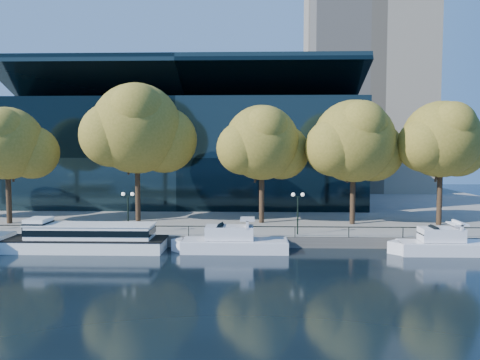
{
  "coord_description": "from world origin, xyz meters",
  "views": [
    {
      "loc": [
        6.24,
        -40.13,
        9.36
      ],
      "look_at": [
        4.7,
        8.0,
        5.99
      ],
      "focal_mm": 35.0,
      "sensor_mm": 36.0,
      "label": 1
    }
  ],
  "objects_px": {
    "tree_1": "(8,145)",
    "tree_4": "(355,143)",
    "tour_boat": "(81,237)",
    "lamp_2": "(298,204)",
    "cruiser_near": "(230,241)",
    "lamp_1": "(128,203)",
    "tree_2": "(138,130)",
    "tree_5": "(443,141)",
    "cruiser_far": "(441,244)",
    "tree_3": "(263,144)"
  },
  "relations": [
    {
      "from": "cruiser_far",
      "to": "tree_2",
      "type": "xyz_separation_m",
      "value": [
        -29.35,
        10.98,
        10.31
      ]
    },
    {
      "from": "tree_3",
      "to": "tree_5",
      "type": "xyz_separation_m",
      "value": [
        19.17,
        -0.81,
        0.34
      ]
    },
    {
      "from": "tree_3",
      "to": "lamp_2",
      "type": "bearing_deg",
      "value": -65.24
    },
    {
      "from": "cruiser_far",
      "to": "tree_3",
      "type": "height_order",
      "value": "tree_3"
    },
    {
      "from": "tree_1",
      "to": "tree_5",
      "type": "height_order",
      "value": "tree_5"
    },
    {
      "from": "tree_4",
      "to": "lamp_1",
      "type": "xyz_separation_m",
      "value": [
        -23.17,
        -6.39,
        -5.86
      ]
    },
    {
      "from": "cruiser_far",
      "to": "tree_5",
      "type": "relative_size",
      "value": 0.68
    },
    {
      "from": "tree_2",
      "to": "tree_5",
      "type": "height_order",
      "value": "tree_2"
    },
    {
      "from": "cruiser_near",
      "to": "tree_1",
      "type": "xyz_separation_m",
      "value": [
        -24.68,
        8.89,
        8.68
      ]
    },
    {
      "from": "tree_5",
      "to": "lamp_2",
      "type": "bearing_deg",
      "value": -159.06
    },
    {
      "from": "cruiser_near",
      "to": "tree_2",
      "type": "height_order",
      "value": "tree_2"
    },
    {
      "from": "tree_1",
      "to": "tree_5",
      "type": "xyz_separation_m",
      "value": [
        46.99,
        0.55,
        0.41
      ]
    },
    {
      "from": "tree_3",
      "to": "lamp_1",
      "type": "distance_m",
      "value": 15.99
    },
    {
      "from": "tree_2",
      "to": "tree_3",
      "type": "height_order",
      "value": "tree_2"
    },
    {
      "from": "tree_1",
      "to": "tree_3",
      "type": "xyz_separation_m",
      "value": [
        27.82,
        1.35,
        0.07
      ]
    },
    {
      "from": "tree_5",
      "to": "lamp_1",
      "type": "distance_m",
      "value": 33.53
    },
    {
      "from": "cruiser_near",
      "to": "tree_3",
      "type": "bearing_deg",
      "value": 72.99
    },
    {
      "from": "tree_5",
      "to": "tree_3",
      "type": "bearing_deg",
      "value": 177.59
    },
    {
      "from": "lamp_1",
      "to": "tree_1",
      "type": "bearing_deg",
      "value": 159.11
    },
    {
      "from": "tour_boat",
      "to": "cruiser_far",
      "type": "distance_m",
      "value": 32.0
    },
    {
      "from": "tree_3",
      "to": "tour_boat",
      "type": "bearing_deg",
      "value": -148.07
    },
    {
      "from": "tree_1",
      "to": "tree_4",
      "type": "bearing_deg",
      "value": 1.25
    },
    {
      "from": "cruiser_far",
      "to": "lamp_1",
      "type": "distance_m",
      "value": 29.05
    },
    {
      "from": "lamp_2",
      "to": "lamp_1",
      "type": "bearing_deg",
      "value": 180.0
    },
    {
      "from": "tree_3",
      "to": "tree_4",
      "type": "xyz_separation_m",
      "value": [
        9.94,
        -0.53,
        0.14
      ]
    },
    {
      "from": "tree_4",
      "to": "tree_5",
      "type": "bearing_deg",
      "value": -1.72
    },
    {
      "from": "tree_1",
      "to": "tree_2",
      "type": "xyz_separation_m",
      "value": [
        13.89,
        1.77,
        1.62
      ]
    },
    {
      "from": "tour_boat",
      "to": "tree_1",
      "type": "bearing_deg",
      "value": 141.42
    },
    {
      "from": "cruiser_far",
      "to": "tree_4",
      "type": "bearing_deg",
      "value": 118.69
    },
    {
      "from": "tree_2",
      "to": "lamp_1",
      "type": "xyz_separation_m",
      "value": [
        0.69,
        -7.34,
        -7.27
      ]
    },
    {
      "from": "tour_boat",
      "to": "lamp_2",
      "type": "distance_m",
      "value": 20.23
    },
    {
      "from": "tour_boat",
      "to": "lamp_1",
      "type": "distance_m",
      "value": 5.48
    },
    {
      "from": "tree_4",
      "to": "tree_5",
      "type": "xyz_separation_m",
      "value": [
        9.23,
        -0.28,
        0.2
      ]
    },
    {
      "from": "lamp_1",
      "to": "cruiser_near",
      "type": "bearing_deg",
      "value": -18.25
    },
    {
      "from": "tree_2",
      "to": "cruiser_near",
      "type": "bearing_deg",
      "value": -44.68
    },
    {
      "from": "tour_boat",
      "to": "tree_3",
      "type": "xyz_separation_m",
      "value": [
        16.57,
        10.33,
        8.43
      ]
    },
    {
      "from": "tree_2",
      "to": "lamp_2",
      "type": "bearing_deg",
      "value": -23.21
    },
    {
      "from": "cruiser_far",
      "to": "tree_2",
      "type": "relative_size",
      "value": 0.59
    },
    {
      "from": "cruiser_near",
      "to": "tree_3",
      "type": "relative_size",
      "value": 0.81
    },
    {
      "from": "tree_2",
      "to": "lamp_2",
      "type": "height_order",
      "value": "tree_2"
    },
    {
      "from": "tree_2",
      "to": "tour_boat",
      "type": "bearing_deg",
      "value": -103.84
    },
    {
      "from": "cruiser_far",
      "to": "lamp_2",
      "type": "xyz_separation_m",
      "value": [
        -12.24,
        3.64,
        3.04
      ]
    },
    {
      "from": "cruiser_near",
      "to": "lamp_2",
      "type": "bearing_deg",
      "value": 27.76
    },
    {
      "from": "cruiser_far",
      "to": "tree_4",
      "type": "height_order",
      "value": "tree_4"
    },
    {
      "from": "tree_1",
      "to": "lamp_1",
      "type": "bearing_deg",
      "value": -20.89
    },
    {
      "from": "tour_boat",
      "to": "lamp_2",
      "type": "xyz_separation_m",
      "value": [
        19.76,
        3.41,
        2.71
      ]
    },
    {
      "from": "tour_boat",
      "to": "tree_2",
      "type": "height_order",
      "value": "tree_2"
    },
    {
      "from": "cruiser_near",
      "to": "lamp_1",
      "type": "relative_size",
      "value": 2.61
    },
    {
      "from": "lamp_1",
      "to": "tour_boat",
      "type": "bearing_deg",
      "value": -134.39
    },
    {
      "from": "tree_5",
      "to": "lamp_2",
      "type": "xyz_separation_m",
      "value": [
        -15.98,
        -6.11,
        -6.06
      ]
    }
  ]
}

